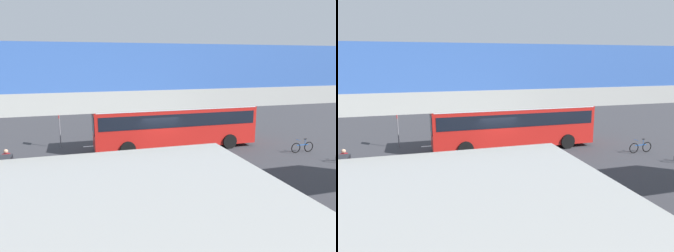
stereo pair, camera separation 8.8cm
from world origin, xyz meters
TOP-DOWN VIEW (x-y plane):
  - ground at (0.00, 0.00)m, footprint 80.00×80.00m
  - city_bus at (-1.43, -0.80)m, footprint 11.54×2.85m
  - bicycle_blue at (-9.43, 2.87)m, footprint 1.77×0.44m
  - pedestrian at (8.93, 3.17)m, footprint 0.38×0.38m
  - traffic_sign at (6.55, -3.06)m, footprint 0.08×0.60m
  - lane_dash_leftmost at (-4.00, -2.93)m, footprint 2.00×0.20m
  - lane_dash_left at (0.00, -2.93)m, footprint 2.00×0.20m
  - lane_dash_centre at (4.00, -2.93)m, footprint 2.00×0.20m
  - pedestrian_overpass at (0.00, 11.78)m, footprint 28.22×2.60m

SIDE VIEW (x-z plane):
  - ground at x=0.00m, z-range 0.00..0.00m
  - lane_dash_leftmost at x=-4.00m, z-range 0.00..0.01m
  - lane_dash_left at x=0.00m, z-range 0.00..0.01m
  - lane_dash_centre at x=4.00m, z-range 0.00..0.01m
  - bicycle_blue at x=-9.43m, z-range -0.11..0.85m
  - pedestrian at x=8.93m, z-range -0.01..1.78m
  - city_bus at x=-1.43m, z-range 0.31..3.46m
  - traffic_sign at x=6.55m, z-range 0.49..3.29m
  - pedestrian_overpass at x=0.00m, z-range 1.59..8.21m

